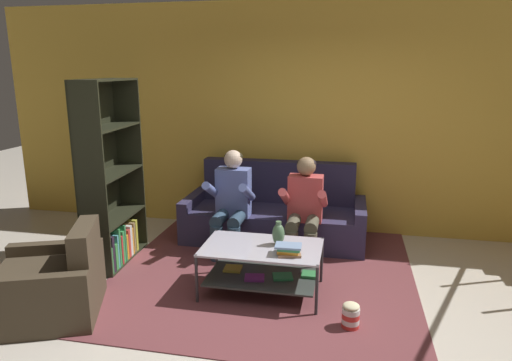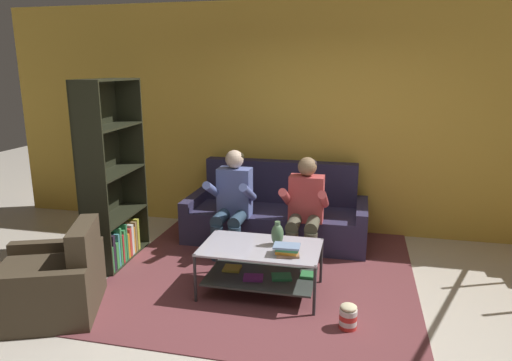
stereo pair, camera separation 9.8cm
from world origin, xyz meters
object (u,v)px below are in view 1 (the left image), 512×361
(couch, at_px, (275,216))
(popcorn_tub, at_px, (351,316))
(coffee_table, at_px, (263,262))
(bookshelf, at_px, (109,199))
(vase, at_px, (278,234))
(book_stack, at_px, (289,249))
(person_seated_right, at_px, (304,205))
(armchair, at_px, (52,286))
(person_seated_left, at_px, (231,199))

(couch, distance_m, popcorn_tub, 2.12)
(couch, distance_m, coffee_table, 1.43)
(bookshelf, xyz_separation_m, popcorn_tub, (2.59, -0.86, -0.60))
(vase, bearing_deg, popcorn_tub, -37.72)
(book_stack, height_order, bookshelf, bookshelf)
(couch, distance_m, person_seated_right, 0.74)
(vase, bearing_deg, coffee_table, -151.20)
(couch, relative_size, armchair, 2.04)
(coffee_table, bearing_deg, person_seated_right, 72.14)
(popcorn_tub, bearing_deg, bookshelf, 161.65)
(couch, height_order, armchair, couch)
(person_seated_right, height_order, book_stack, person_seated_right)
(person_seated_right, xyz_separation_m, popcorn_tub, (0.53, -1.36, -0.51))
(person_seated_right, relative_size, book_stack, 4.66)
(bookshelf, xyz_separation_m, armchair, (0.07, -1.16, -0.45))
(coffee_table, distance_m, vase, 0.31)
(coffee_table, xyz_separation_m, bookshelf, (-1.77, 0.40, 0.41))
(person_seated_right, relative_size, armchair, 1.06)
(couch, relative_size, bookshelf, 1.11)
(book_stack, xyz_separation_m, popcorn_tub, (0.56, -0.32, -0.40))
(bookshelf, bearing_deg, coffee_table, -12.77)
(vase, height_order, armchair, armchair)
(coffee_table, bearing_deg, book_stack, -27.59)
(couch, relative_size, popcorn_tub, 9.85)
(person_seated_left, height_order, coffee_table, person_seated_left)
(person_seated_right, bearing_deg, book_stack, -91.53)
(bookshelf, distance_m, popcorn_tub, 2.79)
(couch, relative_size, vase, 9.57)
(coffee_table, relative_size, armchair, 1.03)
(person_seated_right, xyz_separation_m, bookshelf, (-2.06, -0.50, 0.09))
(person_seated_right, height_order, armchair, person_seated_right)
(couch, relative_size, book_stack, 8.98)
(popcorn_tub, bearing_deg, couch, 116.70)
(couch, xyz_separation_m, book_stack, (0.39, -1.56, 0.21))
(popcorn_tub, bearing_deg, person_seated_right, 111.41)
(vase, bearing_deg, book_stack, -58.71)
(book_stack, relative_size, popcorn_tub, 1.10)
(couch, bearing_deg, person_seated_right, -51.69)
(vase, xyz_separation_m, popcorn_tub, (0.69, -0.53, -0.46))
(person_seated_left, distance_m, vase, 1.07)
(couch, bearing_deg, armchair, -125.74)
(coffee_table, height_order, armchair, armchair)
(couch, xyz_separation_m, armchair, (-1.57, -2.18, -0.03))
(vase, xyz_separation_m, bookshelf, (-1.90, 0.33, 0.14))
(coffee_table, distance_m, book_stack, 0.36)
(coffee_table, xyz_separation_m, armchair, (-1.70, -0.76, -0.04))
(bookshelf, bearing_deg, vase, -9.75)
(couch, height_order, vase, couch)
(coffee_table, height_order, bookshelf, bookshelf)
(armchair, bearing_deg, vase, 24.43)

